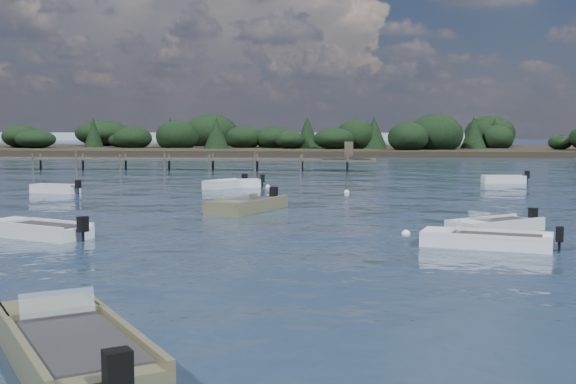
# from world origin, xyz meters

# --- Properties ---
(ground) EXTENTS (400.00, 400.00, 0.00)m
(ground) POSITION_xyz_m (0.00, 60.00, 0.00)
(ground) COLOR #182538
(ground) RESTS_ON ground
(dinghy_near_olive) EXTENTS (4.29, 5.07, 1.29)m
(dinghy_near_olive) POSITION_xyz_m (-0.13, -7.53, 0.17)
(dinghy_near_olive) COLOR #6E6B49
(dinghy_near_olive) RESTS_ON ground
(tender_far_white) EXTENTS (3.18, 1.88, 1.07)m
(tender_far_white) POSITION_xyz_m (-3.14, 28.62, 0.15)
(tender_far_white) COLOR silver
(tender_far_white) RESTS_ON ground
(tender_far_grey) EXTENTS (3.29, 1.80, 1.04)m
(tender_far_grey) POSITION_xyz_m (-13.64, 23.41, 0.15)
(tender_far_grey) COLOR silver
(tender_far_grey) RESTS_ON ground
(dinghy_extra_a) EXTENTS (2.91, 3.54, 1.07)m
(dinghy_extra_a) POSITION_xyz_m (-3.89, 28.07, 0.15)
(dinghy_extra_a) COLOR silver
(dinghy_extra_a) RESTS_ON ground
(dinghy_mid_white_a) EXTENTS (4.55, 2.62, 1.05)m
(dinghy_mid_white_a) POSITION_xyz_m (8.89, 5.24, 0.14)
(dinghy_mid_white_a) COLOR silver
(dinghy_mid_white_a) RESTS_ON ground
(tender_far_grey_b) EXTENTS (3.36, 1.45, 1.14)m
(tender_far_grey_b) POSITION_xyz_m (15.20, 33.89, 0.16)
(tender_far_grey_b) COLOR silver
(tender_far_grey_b) RESTS_ON ground
(dinghy_extra_b) EXTENTS (3.51, 5.32, 1.27)m
(dinghy_extra_b) POSITION_xyz_m (-0.54, 15.00, 0.16)
(dinghy_extra_b) COLOR #6E6B49
(dinghy_extra_b) RESTS_ON ground
(dinghy_mid_grey) EXTENTS (4.42, 3.06, 1.12)m
(dinghy_mid_grey) POSITION_xyz_m (-6.88, 6.01, 0.15)
(dinghy_mid_grey) COLOR silver
(dinghy_mid_grey) RESTS_ON ground
(dinghy_mid_white_b) EXTENTS (3.99, 3.55, 1.05)m
(dinghy_mid_white_b) POSITION_xyz_m (9.89, 8.92, 0.14)
(dinghy_mid_white_b) COLOR silver
(dinghy_mid_white_b) RESTS_ON ground
(buoy_a) EXTENTS (0.32, 0.32, 0.32)m
(buoy_a) POSITION_xyz_m (0.74, -6.67, 0.00)
(buoy_a) COLOR white
(buoy_a) RESTS_ON ground
(buoy_b) EXTENTS (0.32, 0.32, 0.32)m
(buoy_b) POSITION_xyz_m (10.89, 5.55, 0.00)
(buoy_b) COLOR white
(buoy_b) RESTS_ON ground
(buoy_e) EXTENTS (0.32, 0.32, 0.32)m
(buoy_e) POSITION_xyz_m (-1.29, 29.21, 0.00)
(buoy_e) COLOR white
(buoy_e) RESTS_ON ground
(buoy_extra_a) EXTENTS (0.32, 0.32, 0.32)m
(buoy_extra_a) POSITION_xyz_m (4.07, 25.31, 0.00)
(buoy_extra_a) COLOR white
(buoy_extra_a) RESTS_ON ground
(buoy_extra_b) EXTENTS (0.32, 0.32, 0.32)m
(buoy_extra_b) POSITION_xyz_m (6.47, 7.97, 0.00)
(buoy_extra_b) COLOR white
(buoy_extra_b) RESTS_ON ground
(jetty) EXTENTS (64.50, 3.20, 3.40)m
(jetty) POSITION_xyz_m (-21.74, 47.99, 0.98)
(jetty) COLOR #484035
(jetty) RESTS_ON ground
(far_headland) EXTENTS (190.00, 40.00, 5.80)m
(far_headland) POSITION_xyz_m (25.00, 100.00, 1.96)
(far_headland) COLOR black
(far_headland) RESTS_ON ground
(distant_haze) EXTENTS (280.00, 20.00, 2.40)m
(distant_haze) POSITION_xyz_m (-90.00, 230.00, 0.00)
(distant_haze) COLOR #90A4B2
(distant_haze) RESTS_ON ground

